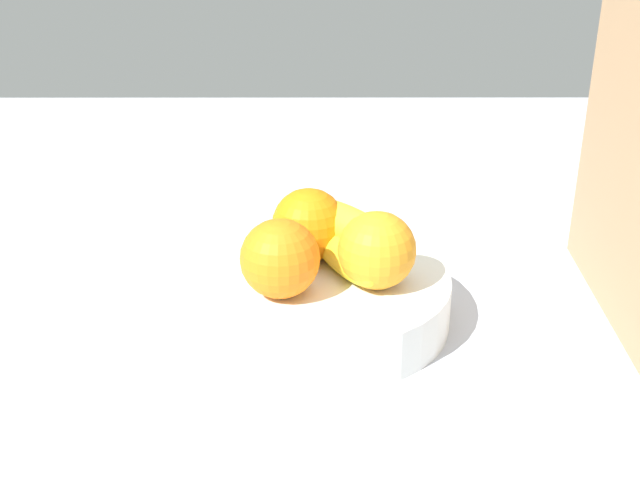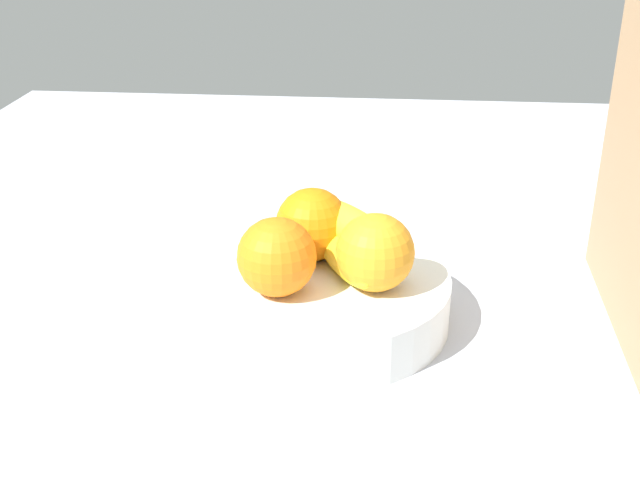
% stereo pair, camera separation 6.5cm
% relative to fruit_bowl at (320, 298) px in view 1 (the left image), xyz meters
% --- Properties ---
extents(ground_plane, '(1.80, 1.40, 0.03)m').
position_rel_fruit_bowl_xyz_m(ground_plane, '(0.02, 0.02, -0.04)').
color(ground_plane, '#ADB1BE').
extents(fruit_bowl, '(0.26, 0.26, 0.05)m').
position_rel_fruit_bowl_xyz_m(fruit_bowl, '(0.00, 0.00, 0.00)').
color(fruit_bowl, white).
rests_on(fruit_bowl, ground_plane).
extents(orange_front_left, '(0.08, 0.08, 0.08)m').
position_rel_fruit_bowl_xyz_m(orange_front_left, '(0.04, -0.04, 0.06)').
color(orange_front_left, orange).
rests_on(orange_front_left, fruit_bowl).
extents(orange_front_right, '(0.08, 0.08, 0.08)m').
position_rel_fruit_bowl_xyz_m(orange_front_right, '(0.01, 0.05, 0.06)').
color(orange_front_right, orange).
rests_on(orange_front_right, fruit_bowl).
extents(orange_center, '(0.08, 0.08, 0.08)m').
position_rel_fruit_bowl_xyz_m(orange_center, '(-0.04, -0.01, 0.06)').
color(orange_center, orange).
rests_on(orange_center, fruit_bowl).
extents(banana_bunch, '(0.17, 0.14, 0.06)m').
position_rel_fruit_bowl_xyz_m(banana_bunch, '(-0.03, 0.02, 0.06)').
color(banana_bunch, yellow).
rests_on(banana_bunch, fruit_bowl).
extents(cutting_board, '(0.28, 0.03, 0.36)m').
position_rel_fruit_bowl_xyz_m(cutting_board, '(-0.03, 0.31, 0.15)').
color(cutting_board, tan).
rests_on(cutting_board, ground_plane).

